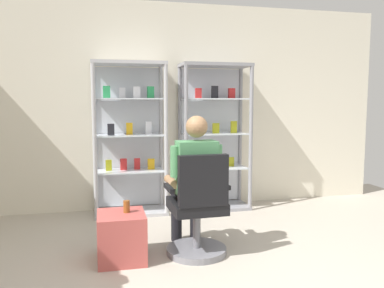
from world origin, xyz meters
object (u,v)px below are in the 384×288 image
object	(u,v)px
storage_crate	(122,237)
display_cabinet_right	(213,136)
tea_glass	(127,207)
seated_shopkeeper	(193,176)
office_chair	(198,214)
display_cabinet_left	(130,138)

from	to	relation	value
storage_crate	display_cabinet_right	bearing A→B (deg)	49.88
tea_glass	seated_shopkeeper	bearing A→B (deg)	6.99
seated_shopkeeper	tea_glass	size ratio (longest dim) A/B	11.98
office_chair	tea_glass	world-z (taller)	office_chair
display_cabinet_right	storage_crate	bearing A→B (deg)	-130.12
office_chair	seated_shopkeeper	size ratio (longest dim) A/B	0.74
display_cabinet_right	storage_crate	xyz separation A→B (m)	(-1.29, -1.53, -0.75)
office_chair	seated_shopkeeper	xyz separation A→B (m)	(-0.01, 0.16, 0.32)
display_cabinet_left	tea_glass	bearing A→B (deg)	-95.27
display_cabinet_right	tea_glass	world-z (taller)	display_cabinet_right
display_cabinet_left	office_chair	bearing A→B (deg)	-72.57
tea_glass	display_cabinet_left	bearing A→B (deg)	84.73
display_cabinet_left	storage_crate	bearing A→B (deg)	-97.07
display_cabinet_right	tea_glass	distance (m)	2.01
display_cabinet_left	office_chair	distance (m)	1.77
display_cabinet_right	storage_crate	world-z (taller)	display_cabinet_right
seated_shopkeeper	display_cabinet_left	bearing A→B (deg)	109.05
display_cabinet_right	seated_shopkeeper	world-z (taller)	display_cabinet_right
display_cabinet_left	office_chair	xyz separation A→B (m)	(0.50, -1.59, -0.57)
display_cabinet_right	tea_glass	bearing A→B (deg)	-129.40
display_cabinet_left	tea_glass	xyz separation A→B (m)	(-0.14, -1.51, -0.48)
display_cabinet_left	tea_glass	distance (m)	1.59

